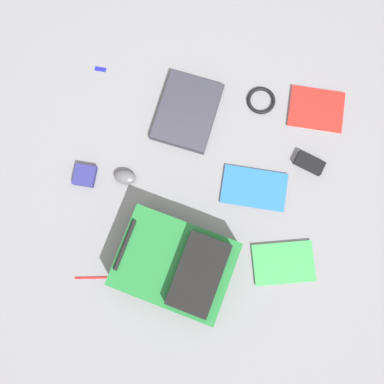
% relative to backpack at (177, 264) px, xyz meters
% --- Properties ---
extents(ground_plane, '(3.59, 3.59, 0.00)m').
position_rel_backpack_xyz_m(ground_plane, '(0.28, -0.06, -0.08)').
color(ground_plane, slate).
extents(backpack, '(0.42, 0.50, 0.18)m').
position_rel_backpack_xyz_m(backpack, '(0.00, 0.00, 0.00)').
color(backpack, '#1E662D').
rests_on(backpack, ground_plane).
extents(laptop, '(0.36, 0.29, 0.03)m').
position_rel_backpack_xyz_m(laptop, '(0.65, 0.04, -0.06)').
color(laptop, '#24242C').
rests_on(laptop, ground_plane).
extents(book_red, '(0.21, 0.28, 0.01)m').
position_rel_backpack_xyz_m(book_red, '(0.06, -0.43, -0.07)').
color(book_red, silver).
rests_on(book_red, ground_plane).
extents(book_manual, '(0.17, 0.28, 0.01)m').
position_rel_backpack_xyz_m(book_manual, '(0.35, -0.28, -0.07)').
color(book_manual, silver).
rests_on(book_manual, ground_plane).
extents(book_comic, '(0.19, 0.24, 0.01)m').
position_rel_backpack_xyz_m(book_comic, '(0.73, -0.51, -0.07)').
color(book_comic, silver).
rests_on(book_comic, ground_plane).
extents(computer_mouse, '(0.07, 0.10, 0.04)m').
position_rel_backpack_xyz_m(computer_mouse, '(0.33, 0.27, -0.06)').
color(computer_mouse, '#4C4C51').
rests_on(computer_mouse, ground_plane).
extents(cable_coil, '(0.12, 0.12, 0.02)m').
position_rel_backpack_xyz_m(cable_coil, '(0.74, -0.27, -0.07)').
color(cable_coil, black).
rests_on(cable_coil, ground_plane).
extents(power_brick, '(0.10, 0.13, 0.03)m').
position_rel_backpack_xyz_m(power_brick, '(0.49, -0.50, -0.06)').
color(power_brick, black).
rests_on(power_brick, ground_plane).
extents(pen_black, '(0.03, 0.13, 0.01)m').
position_rel_backpack_xyz_m(pen_black, '(-0.10, 0.34, -0.07)').
color(pen_black, red).
rests_on(pen_black, ground_plane).
extents(earbud_pouch, '(0.09, 0.09, 0.03)m').
position_rel_backpack_xyz_m(earbud_pouch, '(0.31, 0.44, -0.06)').
color(earbud_pouch, navy).
rests_on(earbud_pouch, ground_plane).
extents(usb_stick, '(0.02, 0.05, 0.01)m').
position_rel_backpack_xyz_m(usb_stick, '(0.80, 0.45, -0.07)').
color(usb_stick, '#191999').
rests_on(usb_stick, ground_plane).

